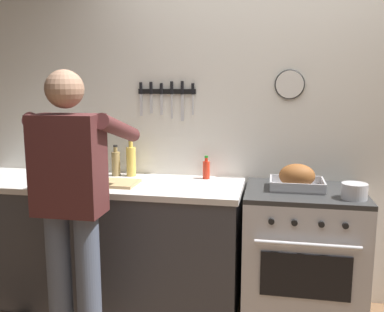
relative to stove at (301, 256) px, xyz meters
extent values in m
cube|color=white|center=(-0.22, 0.36, 0.85)|extent=(6.00, 0.10, 2.60)
cube|color=black|center=(-0.99, 0.30, 1.08)|extent=(0.43, 0.02, 0.04)
cube|color=silver|center=(-1.19, 0.29, 0.98)|extent=(0.02, 0.00, 0.16)
cube|color=black|center=(-1.19, 0.29, 1.10)|extent=(0.02, 0.02, 0.09)
cube|color=silver|center=(-1.11, 0.29, 0.99)|extent=(0.02, 0.00, 0.14)
cube|color=black|center=(-1.11, 0.29, 1.10)|extent=(0.02, 0.02, 0.09)
cube|color=silver|center=(-1.03, 0.29, 0.98)|extent=(0.02, 0.00, 0.15)
cube|color=black|center=(-1.03, 0.29, 1.10)|extent=(0.02, 0.02, 0.08)
cube|color=silver|center=(-0.95, 0.29, 0.97)|extent=(0.01, 0.00, 0.18)
cube|color=black|center=(-0.95, 0.29, 1.10)|extent=(0.02, 0.02, 0.09)
cube|color=silver|center=(-0.88, 0.29, 0.96)|extent=(0.02, 0.00, 0.20)
cube|color=black|center=(-0.88, 0.29, 1.11)|extent=(0.02, 0.02, 0.10)
cube|color=silver|center=(-0.80, 0.29, 0.98)|extent=(0.01, 0.00, 0.15)
cube|color=black|center=(-0.80, 0.29, 1.10)|extent=(0.02, 0.02, 0.08)
cylinder|color=white|center=(-0.11, 0.29, 1.13)|extent=(0.19, 0.02, 0.19)
torus|color=black|center=(-0.11, 0.29, 1.13)|extent=(0.21, 0.02, 0.21)
cube|color=#38383D|center=(-1.42, 0.00, -0.02)|extent=(2.00, 0.62, 0.86)
cube|color=silver|center=(-1.42, 0.00, 0.43)|extent=(2.03, 0.65, 0.04)
cube|color=#BCBCC1|center=(0.00, 0.00, -0.02)|extent=(0.76, 0.62, 0.87)
cube|color=black|center=(0.00, -0.31, 0.00)|extent=(0.53, 0.01, 0.28)
cube|color=#2D2D2D|center=(0.00, 0.00, 0.43)|extent=(0.76, 0.62, 0.03)
cylinder|color=black|center=(-0.21, -0.32, 0.33)|extent=(0.04, 0.02, 0.04)
cylinder|color=black|center=(-0.08, -0.32, 0.33)|extent=(0.04, 0.02, 0.04)
cylinder|color=black|center=(0.08, -0.32, 0.33)|extent=(0.04, 0.02, 0.04)
cylinder|color=black|center=(0.21, -0.32, 0.33)|extent=(0.04, 0.02, 0.04)
cylinder|color=silver|center=(0.00, -0.34, 0.21)|extent=(0.61, 0.02, 0.02)
cylinder|color=#4C566B|center=(-1.42, -0.63, -0.02)|extent=(0.14, 0.14, 0.86)
cylinder|color=#4C566B|center=(-1.24, -0.63, -0.02)|extent=(0.14, 0.14, 0.86)
cube|color=#4C2323|center=(-1.33, -0.63, 0.69)|extent=(0.38, 0.22, 0.56)
sphere|color=#9E755B|center=(-1.33, -0.63, 1.10)|extent=(0.21, 0.21, 0.21)
cylinder|color=#4C2323|center=(-1.54, -0.39, 0.87)|extent=(0.09, 0.55, 0.22)
cylinder|color=#4C2323|center=(-1.12, -0.39, 0.87)|extent=(0.09, 0.55, 0.22)
cube|color=#B7B7BC|center=(-0.05, 0.02, 0.46)|extent=(0.34, 0.25, 0.01)
cube|color=#B7B7BC|center=(-0.05, -0.11, 0.49)|extent=(0.34, 0.01, 0.05)
cube|color=#B7B7BC|center=(-0.05, 0.14, 0.49)|extent=(0.34, 0.01, 0.05)
cube|color=#B7B7BC|center=(-0.22, 0.02, 0.49)|extent=(0.01, 0.25, 0.05)
cube|color=#B7B7BC|center=(0.12, 0.02, 0.49)|extent=(0.01, 0.25, 0.05)
ellipsoid|color=brown|center=(-0.05, 0.02, 0.54)|extent=(0.23, 0.17, 0.16)
cylinder|color=#B7B7BC|center=(0.27, -0.16, 0.50)|extent=(0.15, 0.15, 0.10)
cube|color=tan|center=(-1.30, -0.08, 0.46)|extent=(0.36, 0.24, 0.02)
cylinder|color=black|center=(-1.51, 0.17, 0.52)|extent=(0.06, 0.06, 0.15)
cylinder|color=black|center=(-1.51, 0.17, 0.61)|extent=(0.03, 0.03, 0.03)
cylinder|color=#B21919|center=(-1.51, 0.17, 0.63)|extent=(0.03, 0.03, 0.01)
cylinder|color=#997F4C|center=(-1.37, 0.19, 0.54)|extent=(0.06, 0.06, 0.18)
cylinder|color=#997F4C|center=(-1.37, 0.19, 0.65)|extent=(0.03, 0.03, 0.04)
cylinder|color=black|center=(-1.37, 0.19, 0.68)|extent=(0.03, 0.03, 0.01)
cylinder|color=#385623|center=(-1.58, 0.22, 0.55)|extent=(0.07, 0.07, 0.21)
cylinder|color=#385623|center=(-1.58, 0.22, 0.68)|extent=(0.03, 0.03, 0.05)
cylinder|color=black|center=(-1.58, 0.22, 0.71)|extent=(0.03, 0.03, 0.01)
cylinder|color=red|center=(-0.68, 0.22, 0.51)|extent=(0.05, 0.05, 0.13)
cylinder|color=red|center=(-0.68, 0.22, 0.59)|extent=(0.02, 0.02, 0.03)
cylinder|color=#197219|center=(-0.68, 0.22, 0.61)|extent=(0.03, 0.03, 0.01)
cylinder|color=gold|center=(-1.25, 0.21, 0.56)|extent=(0.07, 0.07, 0.22)
cylinder|color=gold|center=(-1.25, 0.21, 0.69)|extent=(0.03, 0.03, 0.05)
cylinder|color=black|center=(-1.25, 0.21, 0.72)|extent=(0.04, 0.04, 0.01)
camera|label=1|loc=(-0.22, -2.77, 1.13)|focal=39.64mm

